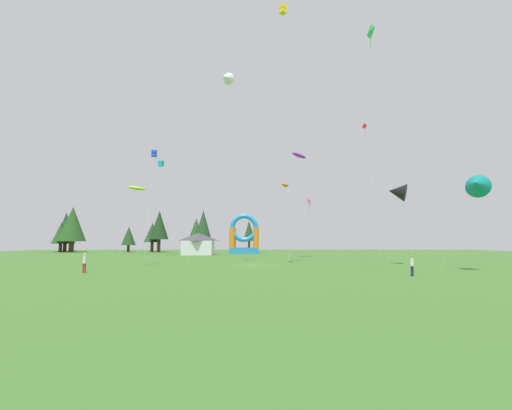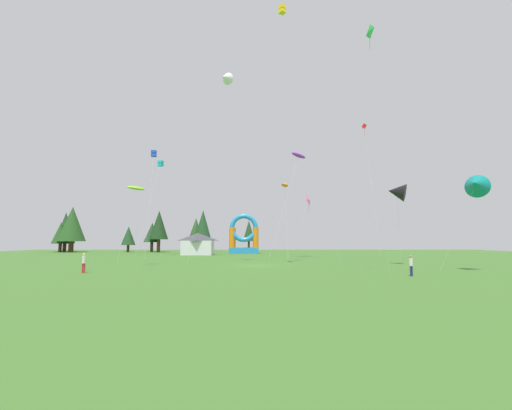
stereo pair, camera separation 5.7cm
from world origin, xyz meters
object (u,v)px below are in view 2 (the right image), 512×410
object	(u,v)px
kite_lime_parafoil	(136,188)
kite_white_delta	(225,78)
kite_black_delta	(396,192)
festival_tent	(198,244)
kite_teal_delta	(476,185)
kite_pink_diamond	(309,200)
kite_blue_box	(154,154)
kite_orange_parafoil	(284,185)
kite_purple_parafoil	(298,155)
kite_yellow_box	(282,11)
inflatable_blue_arch	(244,239)
kite_green_diamond	(369,35)
person_far_side	(84,261)
person_near_camera	(411,264)
kite_red_diamond	(365,129)
kite_cyan_box	(160,164)

from	to	relation	value
kite_lime_parafoil	kite_white_delta	bearing A→B (deg)	17.74
kite_black_delta	festival_tent	world-z (taller)	kite_black_delta
kite_teal_delta	kite_black_delta	bearing A→B (deg)	112.81
kite_pink_diamond	kite_blue_box	world-z (taller)	kite_blue_box
kite_orange_parafoil	kite_pink_diamond	bearing A→B (deg)	69.79
kite_teal_delta	kite_purple_parafoil	world-z (taller)	kite_purple_parafoil
kite_yellow_box	inflatable_blue_arch	xyz separation A→B (m)	(-5.23, 35.22, -23.99)
kite_black_delta	kite_green_diamond	xyz separation A→B (m)	(-6.04, -10.74, 11.27)
kite_lime_parafoil	person_far_side	size ratio (longest dim) A/B	5.21
kite_black_delta	person_far_side	bearing A→B (deg)	-163.64
kite_lime_parafoil	inflatable_blue_arch	bearing A→B (deg)	73.71
kite_purple_parafoil	kite_yellow_box	distance (m)	20.58
kite_white_delta	kite_lime_parafoil	world-z (taller)	kite_white_delta
kite_purple_parafoil	inflatable_blue_arch	bearing A→B (deg)	115.26
person_near_camera	inflatable_blue_arch	bearing A→B (deg)	82.51
kite_teal_delta	kite_yellow_box	size ratio (longest dim) A/B	0.30
kite_purple_parafoil	festival_tent	size ratio (longest dim) A/B	2.98
kite_lime_parafoil	inflatable_blue_arch	size ratio (longest dim) A/B	1.07
kite_white_delta	kite_black_delta	bearing A→B (deg)	-4.26
kite_red_diamond	inflatable_blue_arch	bearing A→B (deg)	165.98
kite_cyan_box	kite_orange_parafoil	world-z (taller)	kite_cyan_box
kite_orange_parafoil	person_far_side	xyz separation A→B (m)	(-17.37, -11.29, -8.03)
kite_blue_box	kite_lime_parafoil	xyz separation A→B (m)	(4.27, -20.45, -8.69)
kite_blue_box	kite_purple_parafoil	distance (m)	23.62
kite_orange_parafoil	person_far_side	distance (m)	22.22
kite_teal_delta	inflatable_blue_arch	xyz separation A→B (m)	(-20.99, 41.10, -4.42)
kite_orange_parafoil	kite_red_diamond	bearing A→B (deg)	54.88
kite_yellow_box	kite_lime_parafoil	world-z (taller)	kite_yellow_box
kite_pink_diamond	kite_lime_parafoil	distance (m)	26.83
kite_green_diamond	kite_yellow_box	xyz separation A→B (m)	(-6.27, 8.42, 7.80)
kite_lime_parafoil	person_far_side	bearing A→B (deg)	-102.88
kite_yellow_box	festival_tent	world-z (taller)	kite_yellow_box
kite_blue_box	kite_teal_delta	bearing A→B (deg)	-37.60
kite_orange_parafoil	kite_purple_parafoil	size ratio (longest dim) A/B	0.59
kite_pink_diamond	kite_cyan_box	xyz separation A→B (m)	(-25.16, 8.59, 7.56)
kite_black_delta	inflatable_blue_arch	size ratio (longest dim) A/B	1.14
kite_purple_parafoil	person_far_side	distance (m)	33.85
inflatable_blue_arch	kite_green_diamond	bearing A→B (deg)	-75.24
kite_purple_parafoil	kite_blue_box	bearing A→B (deg)	168.47
kite_black_delta	person_near_camera	bearing A→B (deg)	-107.90
kite_orange_parafoil	kite_purple_parafoil	world-z (taller)	kite_purple_parafoil
kite_white_delta	inflatable_blue_arch	size ratio (longest dim) A/B	2.83
inflatable_blue_arch	festival_tent	distance (m)	10.54
kite_purple_parafoil	kite_yellow_box	bearing A→B (deg)	-102.11
kite_blue_box	kite_yellow_box	xyz separation A→B (m)	(19.54, -21.31, 10.21)
kite_pink_diamond	kite_green_diamond	size ratio (longest dim) A/B	0.47
kite_cyan_box	kite_yellow_box	world-z (taller)	kite_yellow_box
kite_purple_parafoil	kite_red_diamond	distance (m)	20.81
inflatable_blue_arch	person_far_side	bearing A→B (deg)	-105.71
kite_teal_delta	festival_tent	bearing A→B (deg)	130.20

